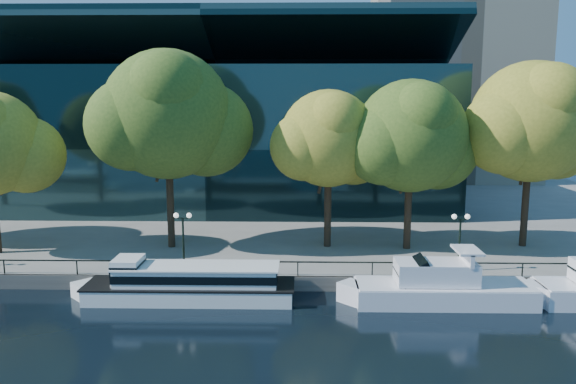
{
  "coord_description": "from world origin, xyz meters",
  "views": [
    {
      "loc": [
        5.11,
        -33.13,
        12.74
      ],
      "look_at": [
        4.24,
        8.0,
        5.93
      ],
      "focal_mm": 35.0,
      "sensor_mm": 36.0,
      "label": 1
    }
  ],
  "objects_px": {
    "lamp_2": "(460,229)",
    "cruiser_near": "(436,287)",
    "tree_3": "(331,141)",
    "tree_2": "(170,117)",
    "tour_boat": "(185,282)",
    "lamp_1": "(183,228)",
    "tree_4": "(413,138)",
    "tree_5": "(534,124)"
  },
  "relations": [
    {
      "from": "tree_5",
      "to": "lamp_1",
      "type": "distance_m",
      "value": 28.11
    },
    {
      "from": "tour_boat",
      "to": "tree_3",
      "type": "bearing_deg",
      "value": 44.96
    },
    {
      "from": "tour_boat",
      "to": "tree_4",
      "type": "distance_m",
      "value": 20.42
    },
    {
      "from": "tour_boat",
      "to": "tree_2",
      "type": "relative_size",
      "value": 0.93
    },
    {
      "from": "tree_2",
      "to": "lamp_1",
      "type": "xyz_separation_m",
      "value": [
        2.03,
        -5.99,
        -7.38
      ]
    },
    {
      "from": "tour_boat",
      "to": "lamp_1",
      "type": "xyz_separation_m",
      "value": [
        -0.71,
        3.3,
        2.81
      ]
    },
    {
      "from": "cruiser_near",
      "to": "tree_3",
      "type": "bearing_deg",
      "value": 121.57
    },
    {
      "from": "tree_4",
      "to": "tour_boat",
      "type": "bearing_deg",
      "value": -150.23
    },
    {
      "from": "lamp_1",
      "to": "lamp_2",
      "type": "distance_m",
      "value": 19.05
    },
    {
      "from": "tree_3",
      "to": "cruiser_near",
      "type": "bearing_deg",
      "value": -58.43
    },
    {
      "from": "lamp_1",
      "to": "lamp_2",
      "type": "height_order",
      "value": "same"
    },
    {
      "from": "tree_3",
      "to": "lamp_2",
      "type": "relative_size",
      "value": 3.11
    },
    {
      "from": "cruiser_near",
      "to": "lamp_2",
      "type": "distance_m",
      "value": 5.21
    },
    {
      "from": "tree_2",
      "to": "tree_3",
      "type": "height_order",
      "value": "tree_2"
    },
    {
      "from": "cruiser_near",
      "to": "tree_5",
      "type": "bearing_deg",
      "value": 47.41
    },
    {
      "from": "cruiser_near",
      "to": "tree_3",
      "type": "relative_size",
      "value": 0.98
    },
    {
      "from": "cruiser_near",
      "to": "tree_3",
      "type": "distance_m",
      "value": 14.54
    },
    {
      "from": "tour_boat",
      "to": "lamp_1",
      "type": "height_order",
      "value": "lamp_1"
    },
    {
      "from": "tree_3",
      "to": "tree_5",
      "type": "bearing_deg",
      "value": 1.7
    },
    {
      "from": "tree_2",
      "to": "lamp_1",
      "type": "height_order",
      "value": "tree_2"
    },
    {
      "from": "tour_boat",
      "to": "tree_4",
      "type": "height_order",
      "value": "tree_4"
    },
    {
      "from": "tree_2",
      "to": "lamp_2",
      "type": "relative_size",
      "value": 3.87
    },
    {
      "from": "cruiser_near",
      "to": "tree_4",
      "type": "relative_size",
      "value": 0.92
    },
    {
      "from": "tour_boat",
      "to": "lamp_1",
      "type": "bearing_deg",
      "value": 102.2
    },
    {
      "from": "tree_4",
      "to": "tree_3",
      "type": "bearing_deg",
      "value": 175.06
    },
    {
      "from": "lamp_2",
      "to": "cruiser_near",
      "type": "bearing_deg",
      "value": -123.18
    },
    {
      "from": "cruiser_near",
      "to": "tree_2",
      "type": "distance_m",
      "value": 23.41
    },
    {
      "from": "tree_5",
      "to": "cruiser_near",
      "type": "bearing_deg",
      "value": -132.59
    },
    {
      "from": "tree_3",
      "to": "lamp_1",
      "type": "bearing_deg",
      "value": -148.37
    },
    {
      "from": "lamp_1",
      "to": "tour_boat",
      "type": "bearing_deg",
      "value": -77.8
    },
    {
      "from": "tour_boat",
      "to": "tree_2",
      "type": "distance_m",
      "value": 14.06
    },
    {
      "from": "tree_5",
      "to": "tree_4",
      "type": "bearing_deg",
      "value": -173.94
    },
    {
      "from": "tree_4",
      "to": "lamp_1",
      "type": "height_order",
      "value": "tree_4"
    },
    {
      "from": "lamp_1",
      "to": "tree_4",
      "type": "bearing_deg",
      "value": 19.37
    },
    {
      "from": "tour_boat",
      "to": "cruiser_near",
      "type": "xyz_separation_m",
      "value": [
        15.96,
        -0.34,
        -0.07
      ]
    },
    {
      "from": "cruiser_near",
      "to": "lamp_1",
      "type": "bearing_deg",
      "value": 167.68
    },
    {
      "from": "tree_4",
      "to": "lamp_2",
      "type": "xyz_separation_m",
      "value": [
        2.26,
        -5.9,
        -5.78
      ]
    },
    {
      "from": "tree_2",
      "to": "lamp_2",
      "type": "height_order",
      "value": "tree_2"
    },
    {
      "from": "lamp_1",
      "to": "lamp_2",
      "type": "xyz_separation_m",
      "value": [
        19.05,
        0.0,
        0.0
      ]
    },
    {
      "from": "tree_4",
      "to": "lamp_2",
      "type": "bearing_deg",
      "value": -69.06
    },
    {
      "from": "tour_boat",
      "to": "tree_4",
      "type": "bearing_deg",
      "value": 29.77
    },
    {
      "from": "tour_boat",
      "to": "tree_5",
      "type": "bearing_deg",
      "value": 21.71
    }
  ]
}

